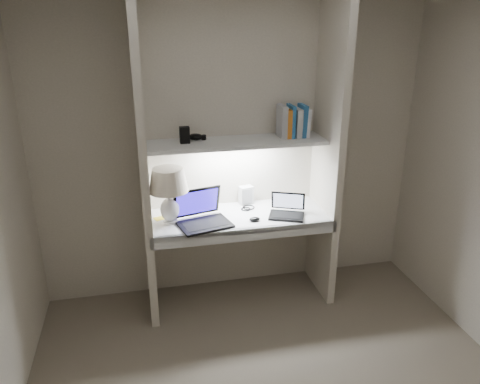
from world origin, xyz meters
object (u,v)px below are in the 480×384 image
object	(u,v)px
laptop_main	(202,216)
speaker	(246,195)
table_lamp	(169,187)
laptop_netbook	(287,210)
book_row	(293,122)

from	to	relation	value
laptop_main	speaker	world-z (taller)	laptop_main
table_lamp	laptop_netbook	bearing A→B (deg)	-3.76
speaker	book_row	distance (m)	0.74
speaker	book_row	bearing A→B (deg)	-30.02
laptop_netbook	speaker	world-z (taller)	laptop_netbook
laptop_main	laptop_netbook	world-z (taller)	laptop_main
table_lamp	laptop_netbook	xyz separation A→B (m)	(0.93, -0.06, -0.26)
speaker	laptop_main	bearing A→B (deg)	-159.18
laptop_netbook	speaker	distance (m)	0.41
laptop_main	speaker	distance (m)	0.53
table_lamp	speaker	world-z (taller)	table_lamp
table_lamp	laptop_netbook	distance (m)	0.97
laptop_netbook	speaker	bearing A→B (deg)	153.73
laptop_netbook	book_row	world-z (taller)	book_row
speaker	book_row	size ratio (longest dim) A/B	0.61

